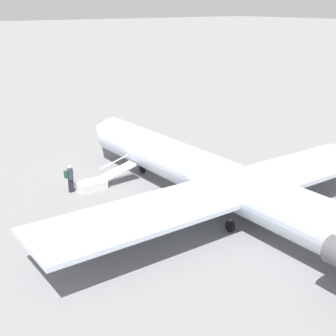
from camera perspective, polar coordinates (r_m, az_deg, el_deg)
ground_plane at (r=26.35m, az=5.86°, el=-5.22°), size 600.00×600.00×0.00m
airplane_main at (r=25.01m, az=7.36°, el=-1.92°), size 29.22×22.10×6.39m
boarding_stairs at (r=29.64m, az=-8.66°, el=-1.71°), size 1.13×4.03×1.62m
passenger at (r=29.00m, az=-11.88°, el=-1.05°), size 0.36×0.54×1.74m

